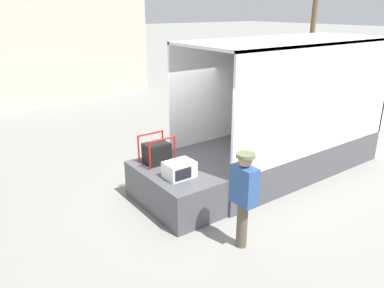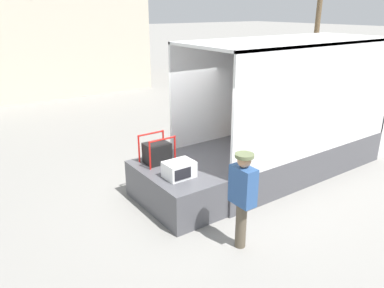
{
  "view_description": "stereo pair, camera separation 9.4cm",
  "coord_description": "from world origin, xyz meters",
  "px_view_note": "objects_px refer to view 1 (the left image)",
  "views": [
    {
      "loc": [
        -4.24,
        -5.65,
        3.78
      ],
      "look_at": [
        -0.28,
        -0.2,
        1.32
      ],
      "focal_mm": 35.0,
      "sensor_mm": 36.0,
      "label": 1
    },
    {
      "loc": [
        -4.16,
        -5.71,
        3.78
      ],
      "look_at": [
        -0.28,
        -0.2,
        1.32
      ],
      "focal_mm": 35.0,
      "sensor_mm": 36.0,
      "label": 2
    }
  ],
  "objects_px": {
    "microwave": "(179,170)",
    "utility_pole": "(316,0)",
    "box_truck": "(327,121)",
    "worker_person": "(244,191)",
    "portable_generator": "(157,152)"
  },
  "relations": [
    {
      "from": "portable_generator",
      "to": "microwave",
      "type": "bearing_deg",
      "value": -92.38
    },
    {
      "from": "box_truck",
      "to": "worker_person",
      "type": "height_order",
      "value": "box_truck"
    },
    {
      "from": "utility_pole",
      "to": "worker_person",
      "type": "bearing_deg",
      "value": -145.77
    },
    {
      "from": "portable_generator",
      "to": "worker_person",
      "type": "height_order",
      "value": "worker_person"
    },
    {
      "from": "box_truck",
      "to": "microwave",
      "type": "height_order",
      "value": "box_truck"
    },
    {
      "from": "microwave",
      "to": "worker_person",
      "type": "height_order",
      "value": "worker_person"
    },
    {
      "from": "worker_person",
      "to": "microwave",
      "type": "bearing_deg",
      "value": 98.65
    },
    {
      "from": "microwave",
      "to": "utility_pole",
      "type": "height_order",
      "value": "utility_pole"
    },
    {
      "from": "microwave",
      "to": "utility_pole",
      "type": "bearing_deg",
      "value": 29.54
    },
    {
      "from": "worker_person",
      "to": "utility_pole",
      "type": "height_order",
      "value": "utility_pole"
    },
    {
      "from": "box_truck",
      "to": "utility_pole",
      "type": "distance_m",
      "value": 12.82
    },
    {
      "from": "box_truck",
      "to": "utility_pole",
      "type": "height_order",
      "value": "utility_pole"
    },
    {
      "from": "box_truck",
      "to": "utility_pole",
      "type": "relative_size",
      "value": 0.92
    },
    {
      "from": "box_truck",
      "to": "portable_generator",
      "type": "distance_m",
      "value": 4.98
    },
    {
      "from": "microwave",
      "to": "worker_person",
      "type": "xyz_separation_m",
      "value": [
        0.23,
        -1.5,
        0.1
      ]
    }
  ]
}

